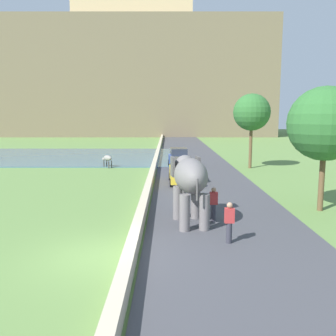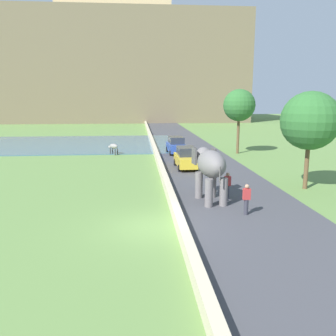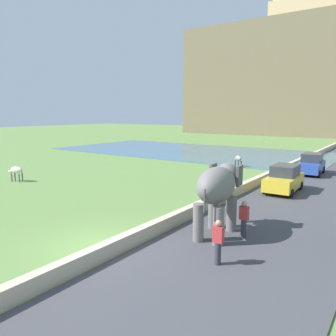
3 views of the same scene
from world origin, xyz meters
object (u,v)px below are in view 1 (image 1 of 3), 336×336
elephant (191,179)px  car_yellow (184,171)px  car_blue (180,158)px  person_trailing (231,222)px  person_beside_elephant (215,204)px  cow_grey (109,159)px

elephant → car_yellow: elephant is taller
car_yellow → car_blue: 7.84m
person_trailing → car_blue: bearing=93.8°
person_beside_elephant → elephant: bearing=-169.2°
car_yellow → car_blue: same height
person_trailing → car_yellow: car_yellow is taller
person_trailing → car_yellow: 12.24m
elephant → person_trailing: elephant is taller
car_yellow → car_blue: bearing=90.0°
elephant → car_yellow: size_ratio=0.88×
car_yellow → elephant: bearing=-90.2°
elephant → cow_grey: 18.61m
elephant → car_yellow: bearing=89.8°
car_blue → cow_grey: bearing=-179.8°
elephant → cow_grey: (-6.55, 17.38, -1.20)m
person_beside_elephant → car_blue: bearing=93.6°
cow_grey → person_trailing: bearing=-68.5°
person_beside_elephant → cow_grey: (-7.65, 17.17, -0.04)m
elephant → car_blue: bearing=89.9°
elephant → car_blue: elephant is taller
person_beside_elephant → car_blue: size_ratio=0.40×
car_yellow → cow_grey: bearing=130.1°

